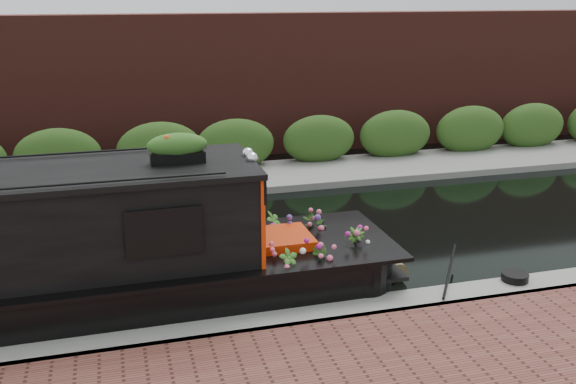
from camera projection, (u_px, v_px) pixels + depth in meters
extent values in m
plane|color=black|center=(179.00, 252.00, 11.79)|extent=(80.00, 80.00, 0.00)
cube|color=gray|center=(206.00, 343.00, 8.76)|extent=(40.00, 0.60, 0.50)
cube|color=slate|center=(160.00, 188.00, 15.65)|extent=(40.00, 2.40, 0.34)
cube|color=#2A4C19|center=(157.00, 178.00, 16.48)|extent=(40.00, 1.10, 2.80)
cube|color=#4D201A|center=(151.00, 158.00, 18.41)|extent=(40.00, 1.00, 8.00)
cube|color=red|center=(250.00, 207.00, 9.70)|extent=(0.07, 1.79, 1.38)
cube|color=black|center=(164.00, 232.00, 8.49)|extent=(0.92, 0.03, 0.56)
cube|color=red|center=(284.00, 249.00, 10.06)|extent=(0.82, 0.93, 0.51)
sphere|color=white|center=(252.00, 158.00, 9.33)|extent=(0.18, 0.18, 0.18)
sphere|color=white|center=(248.00, 154.00, 9.59)|extent=(0.18, 0.18, 0.18)
cube|color=black|center=(178.00, 157.00, 9.18)|extent=(0.78, 0.25, 0.16)
ellipsoid|color=#DC5418|center=(177.00, 143.00, 9.12)|extent=(0.85, 0.27, 0.25)
imported|color=#346722|center=(289.00, 268.00, 9.30)|extent=(0.35, 0.28, 0.57)
imported|color=#346722|center=(318.00, 263.00, 9.53)|extent=(0.26, 0.31, 0.53)
imported|color=#346722|center=(318.00, 232.00, 10.76)|extent=(0.63, 0.60, 0.54)
imported|color=#346722|center=(354.00, 246.00, 10.08)|extent=(0.46, 0.46, 0.59)
imported|color=#346722|center=(274.00, 230.00, 10.66)|extent=(0.40, 0.42, 0.66)
cylinder|color=brown|center=(394.00, 268.00, 10.71)|extent=(0.32, 0.42, 0.32)
cylinder|color=black|center=(515.00, 277.00, 10.05)|extent=(0.42, 0.42, 0.12)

